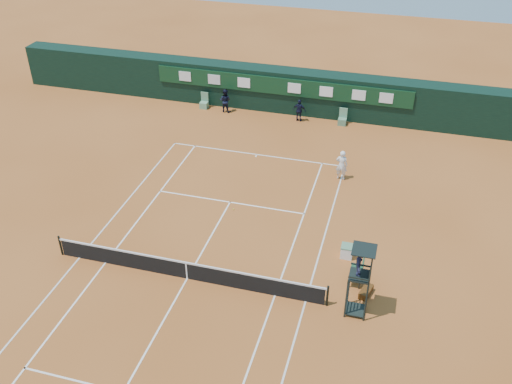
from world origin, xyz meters
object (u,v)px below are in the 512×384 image
tennis_net (187,270)px  cooler (347,251)px  player_bench (359,270)px  player (342,165)px  umpire_chair (360,268)px

tennis_net → cooler: (6.76, 3.50, -0.18)m
player_bench → cooler: (-0.73, 1.56, -0.27)m
cooler → player: player is taller
tennis_net → player: bearing=62.5°
player → tennis_net: bearing=65.1°
tennis_net → player: player is taller
tennis_net → player: 11.78m
player_bench → player: (-2.06, 8.50, 0.32)m
umpire_chair → player: umpire_chair is taller
umpire_chair → cooler: umpire_chair is taller
tennis_net → player: size_ratio=7.01×
tennis_net → umpire_chair: umpire_chair is taller
cooler → player_bench: bearing=-64.8°
player_bench → tennis_net: bearing=-165.5°
tennis_net → player_bench: size_ratio=10.75×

